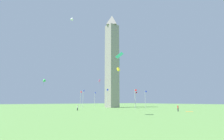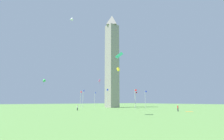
{
  "view_description": "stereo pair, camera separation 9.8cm",
  "coord_description": "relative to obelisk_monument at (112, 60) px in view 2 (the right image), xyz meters",
  "views": [
    {
      "loc": [
        66.87,
        -50.76,
        2.75
      ],
      "look_at": [
        0.0,
        0.0,
        16.75
      ],
      "focal_mm": 30.05,
      "sensor_mm": 36.0,
      "label": 1
    },
    {
      "loc": [
        66.93,
        -50.68,
        2.75
      ],
      "look_at": [
        0.0,
        0.0,
        16.75
      ],
      "focal_mm": 30.05,
      "sensor_mm": 36.0,
      "label": 2
    }
  ],
  "objects": [
    {
      "name": "ground_plane",
      "position": [
        0.0,
        0.0,
        -21.56
      ],
      "size": [
        260.0,
        260.0,
        0.0
      ],
      "primitive_type": "plane",
      "color": "#609347"
    },
    {
      "name": "obelisk_monument",
      "position": [
        0.0,
        0.0,
        0.0
      ],
      "size": [
        4.74,
        4.74,
        43.12
      ],
      "color": "gray",
      "rests_on": "ground"
    },
    {
      "name": "flagpole_n",
      "position": [
        14.57,
        0.0,
        -17.51
      ],
      "size": [
        1.12,
        0.14,
        7.36
      ],
      "color": "silver",
      "rests_on": "ground"
    },
    {
      "name": "flagpole_ne",
      "position": [
        10.32,
        10.26,
        -17.51
      ],
      "size": [
        1.12,
        0.14,
        7.36
      ],
      "color": "silver",
      "rests_on": "ground"
    },
    {
      "name": "flagpole_e",
      "position": [
        0.06,
        14.51,
        -17.51
      ],
      "size": [
        1.12,
        0.14,
        7.36
      ],
      "color": "silver",
      "rests_on": "ground"
    },
    {
      "name": "flagpole_se",
      "position": [
        -10.19,
        10.26,
        -17.51
      ],
      "size": [
        1.12,
        0.14,
        7.36
      ],
      "color": "silver",
      "rests_on": "ground"
    },
    {
      "name": "flagpole_s",
      "position": [
        -14.44,
        0.0,
        -17.51
      ],
      "size": [
        1.12,
        0.14,
        7.36
      ],
      "color": "silver",
      "rests_on": "ground"
    },
    {
      "name": "flagpole_sw",
      "position": [
        -10.19,
        -10.26,
        -17.51
      ],
      "size": [
        1.12,
        0.14,
        7.36
      ],
      "color": "silver",
      "rests_on": "ground"
    },
    {
      "name": "flagpole_w",
      "position": [
        0.06,
        -14.51,
        -17.51
      ],
      "size": [
        1.12,
        0.14,
        7.36
      ],
      "color": "silver",
      "rests_on": "ground"
    },
    {
      "name": "flagpole_nw",
      "position": [
        10.32,
        -10.26,
        -17.51
      ],
      "size": [
        1.12,
        0.14,
        7.36
      ],
      "color": "silver",
      "rests_on": "ground"
    },
    {
      "name": "person_red_shirt",
      "position": [
        36.12,
        -4.69,
        -20.69
      ],
      "size": [
        0.32,
        0.32,
        1.75
      ],
      "rotation": [
        0.0,
        0.0,
        3.29
      ],
      "color": "#2D2D38",
      "rests_on": "ground"
    },
    {
      "name": "person_white_shirt",
      "position": [
        15.12,
        -24.46,
        -20.73
      ],
      "size": [
        0.32,
        0.32,
        1.69
      ],
      "rotation": [
        0.0,
        0.0,
        2.2
      ],
      "color": "#2D2D38",
      "rests_on": "ground"
    },
    {
      "name": "kite_cyan_diamond",
      "position": [
        38.53,
        -27.36,
        -9.74
      ],
      "size": [
        2.0,
        2.07,
        2.69
      ],
      "color": "#33C6D1"
    },
    {
      "name": "kite_white_delta",
      "position": [
        15.16,
        -27.61,
        6.49
      ],
      "size": [
        1.06,
        1.23,
        1.88
      ],
      "color": "white"
    },
    {
      "name": "kite_yellow_box",
      "position": [
        12.84,
        -6.79,
        -6.93
      ],
      "size": [
        1.29,
        0.9,
        2.74
      ],
      "color": "yellow"
    },
    {
      "name": "kite_pink_box",
      "position": [
        2.86,
        -8.59,
        -10.46
      ],
      "size": [
        0.83,
        1.03,
        2.1
      ],
      "color": "pink"
    },
    {
      "name": "kite_green_delta",
      "position": [
        6.5,
        -32.28,
        -12.46
      ],
      "size": [
        1.39,
        1.5,
        1.94
      ],
      "color": "green"
    },
    {
      "name": "picnic_blanket_near_first_person",
      "position": [
        38.7,
        -3.5,
        -21.56
      ],
      "size": [
        2.27,
        2.26,
        0.01
      ],
      "primitive_type": "cube",
      "rotation": [
        0.0,
        0.0,
        0.76
      ],
      "color": "orange",
      "rests_on": "ground"
    }
  ]
}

